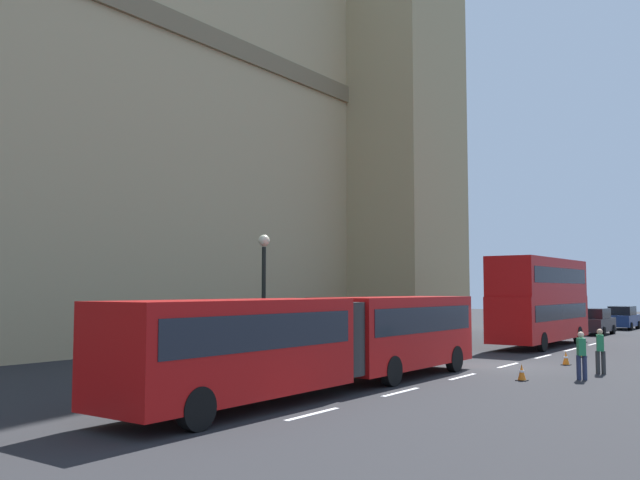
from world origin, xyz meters
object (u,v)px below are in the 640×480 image
double_decker_bus (540,298)px  traffic_cone_east (583,351)px  articulated_bus (328,335)px  traffic_cone_west (522,373)px  pedestrian_near_cones (581,354)px  sedan_trailing (623,318)px  sedan_lead (596,322)px  pedestrian_by_kerb (600,350)px  traffic_cone_middle (566,358)px  street_lamp (264,293)px

double_decker_bus → traffic_cone_east: double_decker_bus is taller
articulated_bus → traffic_cone_west: bearing=-35.0°
pedestrian_near_cones → sedan_trailing: bearing=9.5°
sedan_lead → traffic_cone_west: 27.53m
traffic_cone_east → pedestrian_by_kerb: (-6.22, -2.29, 0.63)m
double_decker_bus → pedestrian_near_cones: double_decker_bus is taller
traffic_cone_middle → street_lamp: street_lamp is taller
street_lamp → pedestrian_by_kerb: (7.35, -10.39, -2.14)m
articulated_bus → pedestrian_near_cones: (7.31, -5.76, -0.83)m
articulated_bus → street_lamp: street_lamp is taller
traffic_cone_west → sedan_trailing: bearing=6.5°
sedan_lead → sedan_trailing: (8.06, -0.15, 0.00)m
articulated_bus → pedestrian_by_kerb: 11.19m
sedan_lead → traffic_cone_west: sedan_lead is taller
traffic_cone_middle → pedestrian_by_kerb: pedestrian_by_kerb is taller
double_decker_bus → sedan_lead: size_ratio=2.36×
pedestrian_near_cones → traffic_cone_middle: bearing=22.1°
double_decker_bus → traffic_cone_east: (-5.11, -3.59, -2.43)m
traffic_cone_west → pedestrian_near_cones: bearing=-49.1°
double_decker_bus → street_lamp: bearing=166.4°
traffic_cone_west → traffic_cone_middle: bearing=1.8°
articulated_bus → traffic_cone_middle: size_ratio=28.63×
articulated_bus → pedestrian_by_kerb: size_ratio=9.82×
double_decker_bus → pedestrian_near_cones: bearing=-156.9°
articulated_bus → traffic_cone_middle: 12.55m
street_lamp → sedan_trailing: bearing=-6.7°
street_lamp → traffic_cone_west: bearing=-66.5°
sedan_lead → traffic_cone_middle: 21.64m
sedan_trailing → traffic_cone_west: bearing=-173.5°
sedan_lead → street_lamp: (-30.95, 4.44, 2.14)m
sedan_trailing → pedestrian_by_kerb: bearing=-169.6°
sedan_trailing → sedan_lead: bearing=179.0°
sedan_lead → traffic_cone_west: size_ratio=7.59×
traffic_cone_east → sedan_trailing: bearing=7.8°
traffic_cone_middle → pedestrian_near_cones: bearing=-157.9°
sedan_lead → pedestrian_near_cones: (-25.78, -5.83, -0.00)m
articulated_bus → traffic_cone_east: 16.17m
double_decker_bus → street_lamp: 19.21m
traffic_cone_middle → pedestrian_by_kerb: size_ratio=0.34×
articulated_bus → pedestrian_by_kerb: (9.49, -5.88, -0.83)m
sedan_trailing → double_decker_bus: bearing=179.8°
articulated_bus → traffic_cone_east: articulated_bus is taller
sedan_trailing → traffic_cone_west: (-35.27, -4.04, -0.63)m
sedan_lead → street_lamp: size_ratio=0.83×
double_decker_bus → traffic_cone_west: bearing=-164.6°
traffic_cone_middle → traffic_cone_east: same height
traffic_cone_middle → pedestrian_near_cones: size_ratio=0.34×
articulated_bus → sedan_lead: 33.10m
articulated_bus → sedan_lead: size_ratio=3.77×
traffic_cone_west → traffic_cone_east: 9.84m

